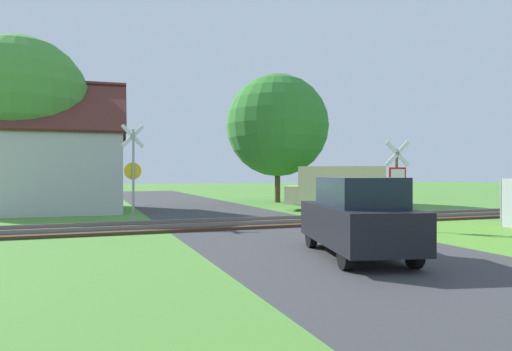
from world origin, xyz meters
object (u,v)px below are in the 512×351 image
object	(u,v)px
crossing_sign_far	(133,168)
tree_right	(278,125)
parked_car	(357,217)
mail_truck	(338,186)
stop_sign_near	(397,179)
tree_left	(21,103)
house	(58,169)

from	to	relation	value
crossing_sign_far	tree_right	size ratio (longest dim) A/B	0.44
parked_car	tree_right	bearing A→B (deg)	85.47
mail_truck	parked_car	bearing A→B (deg)	-176.62
crossing_sign_far	parked_car	bearing A→B (deg)	-76.71
stop_sign_near	tree_right	distance (m)	15.50
tree_right	mail_truck	xyz separation A→B (m)	(0.23, -7.33, -3.81)
tree_left	mail_truck	bearing A→B (deg)	-17.24
crossing_sign_far	tree_left	size ratio (longest dim) A/B	0.43
house	mail_truck	distance (m)	14.03
stop_sign_near	tree_left	distance (m)	18.05
tree_right	mail_truck	bearing A→B (deg)	-88.24
stop_sign_near	tree_right	size ratio (longest dim) A/B	0.35
crossing_sign_far	tree_right	bearing A→B (deg)	33.20
tree_right	parked_car	size ratio (longest dim) A/B	1.97
parked_car	house	bearing A→B (deg)	127.14
house	tree_left	size ratio (longest dim) A/B	0.83
crossing_sign_far	tree_left	world-z (taller)	tree_left
stop_sign_near	house	bearing A→B (deg)	-38.21
tree_left	stop_sign_near	bearing A→B (deg)	-44.11
crossing_sign_far	parked_car	size ratio (longest dim) A/B	0.87
stop_sign_near	tree_left	size ratio (longest dim) A/B	0.35
stop_sign_near	house	size ratio (longest dim) A/B	0.42
stop_sign_near	parked_car	bearing A→B (deg)	53.12
tree_left	mail_truck	world-z (taller)	tree_left
tree_right	tree_left	bearing A→B (deg)	-169.70
crossing_sign_far	tree_left	bearing A→B (deg)	110.41
stop_sign_near	parked_car	world-z (taller)	stop_sign_near
mail_truck	parked_car	xyz separation A→B (m)	(-6.27, -11.46, -0.34)
house	stop_sign_near	bearing A→B (deg)	-43.67
stop_sign_near	tree_left	xyz separation A→B (m)	(-12.69, 12.31, 3.64)
stop_sign_near	tree_left	bearing A→B (deg)	-34.64
crossing_sign_far	stop_sign_near	bearing A→B (deg)	-43.11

